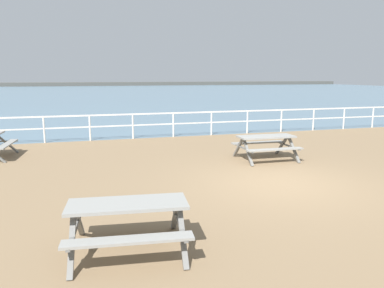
% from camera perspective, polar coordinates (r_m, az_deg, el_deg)
% --- Properties ---
extents(ground_plane, '(30.00, 24.00, 0.20)m').
position_cam_1_polar(ground_plane, '(9.75, 13.20, -6.35)').
color(ground_plane, '#846B4C').
extents(sea_band, '(142.00, 90.00, 0.01)m').
position_cam_1_polar(sea_band, '(61.08, -12.07, 7.68)').
color(sea_band, slate).
rests_on(sea_band, ground).
extents(distant_shoreline, '(142.00, 6.00, 1.80)m').
position_cam_1_polar(distant_shoreline, '(103.98, -13.95, 8.63)').
color(distant_shoreline, '#4C4C47').
rests_on(distant_shoreline, ground).
extents(seaward_railing, '(23.07, 0.07, 1.08)m').
position_cam_1_polar(seaward_railing, '(16.63, 0.10, 3.77)').
color(seaward_railing, white).
rests_on(seaward_railing, ground).
extents(picnic_table_near_right, '(1.96, 1.71, 0.80)m').
position_cam_1_polar(picnic_table_near_right, '(5.86, -9.75, -10.54)').
color(picnic_table_near_right, gray).
rests_on(picnic_table_near_right, ground).
extents(picnic_table_mid_centre, '(1.83, 1.58, 0.80)m').
position_cam_1_polar(picnic_table_mid_centre, '(12.16, 11.21, 0.35)').
color(picnic_table_mid_centre, gray).
rests_on(picnic_table_mid_centre, ground).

